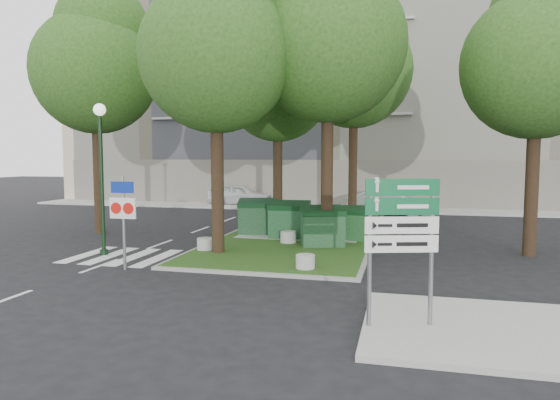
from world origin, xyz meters
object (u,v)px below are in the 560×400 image
(tree_street_right, at_px, (540,50))
(bollard_right, at_px, (305,261))
(tree_median_near_right, at_px, (331,29))
(litter_bin, at_px, (373,212))
(tree_median_near_left, at_px, (219,41))
(tree_median_mid, at_px, (280,79))
(bollard_mid, at_px, (288,237))
(traffic_sign_pole, at_px, (123,210))
(tree_street_left, at_px, (97,60))
(dumpster_a, at_px, (257,217))
(bollard_left, at_px, (205,244))
(dumpster_d, at_px, (358,224))
(dumpster_b, at_px, (289,220))
(car_white, at_px, (240,195))
(street_lamp, at_px, (101,161))
(car_silver, at_px, (390,203))
(directional_sign, at_px, (401,228))
(dumpster_c, at_px, (322,226))
(tree_median_far, at_px, (356,59))

(tree_street_right, bearing_deg, bollard_right, -148.74)
(tree_median_near_right, relative_size, litter_bin, 15.48)
(tree_median_near_left, bearing_deg, bollard_right, -28.79)
(tree_median_mid, height_order, bollard_mid, tree_median_mid)
(tree_median_near_left, bearing_deg, traffic_sign_pole, -125.22)
(tree_street_left, bearing_deg, bollard_right, -27.29)
(dumpster_a, bearing_deg, bollard_left, -111.81)
(tree_street_right, distance_m, dumpster_d, 8.79)
(tree_street_left, bearing_deg, tree_street_right, -3.27)
(tree_median_near_left, relative_size, bollard_left, 18.06)
(tree_median_near_left, relative_size, tree_street_right, 1.05)
(tree_median_mid, xyz_separation_m, dumpster_b, (1.13, -2.96, -6.14))
(bollard_right, xyz_separation_m, car_white, (-8.30, 18.78, 0.45))
(tree_median_near_left, distance_m, dumpster_a, 7.78)
(street_lamp, bearing_deg, bollard_left, 19.81)
(tree_median_near_left, distance_m, litter_bin, 13.40)
(car_silver, bearing_deg, dumpster_a, 152.05)
(traffic_sign_pole, bearing_deg, tree_street_right, 23.83)
(dumpster_a, relative_size, directional_sign, 0.63)
(tree_median_near_right, bearing_deg, bollard_mid, 166.87)
(tree_median_mid, height_order, dumpster_d, tree_median_mid)
(litter_bin, relative_size, car_silver, 0.16)
(dumpster_d, height_order, car_white, car_white)
(tree_street_left, xyz_separation_m, bollard_left, (6.31, -3.28, -7.32))
(car_white, bearing_deg, bollard_left, -168.74)
(dumpster_a, bearing_deg, bollard_mid, -58.42)
(litter_bin, distance_m, street_lamp, 14.67)
(litter_bin, xyz_separation_m, car_white, (-9.56, 6.37, 0.28))
(car_white, bearing_deg, tree_median_near_right, -153.55)
(dumpster_c, height_order, car_silver, dumpster_c)
(car_silver, bearing_deg, bollard_mid, 165.39)
(tree_median_near_right, xyz_separation_m, car_silver, (1.90, 10.94, -7.20))
(dumpster_d, relative_size, car_white, 0.34)
(tree_median_far, height_order, bollard_right, tree_median_far)
(tree_median_mid, xyz_separation_m, bollard_right, (2.85, -8.34, -6.66))
(dumpster_d, xyz_separation_m, bollard_mid, (-2.55, -1.31, -0.42))
(dumpster_c, bearing_deg, dumpster_d, 35.91)
(tree_median_mid, bearing_deg, traffic_sign_pole, -105.08)
(tree_street_right, distance_m, traffic_sign_pole, 14.57)
(dumpster_c, distance_m, bollard_left, 4.37)
(tree_median_mid, distance_m, dumpster_a, 6.53)
(bollard_left, distance_m, street_lamp, 4.60)
(tree_median_near_right, relative_size, car_silver, 2.41)
(dumpster_d, bearing_deg, litter_bin, 95.33)
(bollard_mid, bearing_deg, tree_median_far, 75.50)
(dumpster_a, bearing_deg, tree_street_right, -21.62)
(dumpster_a, relative_size, car_silver, 0.38)
(dumpster_b, relative_size, car_silver, 0.35)
(tree_median_near_left, bearing_deg, bollard_mid, 52.03)
(bollard_right, bearing_deg, dumpster_c, 91.68)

